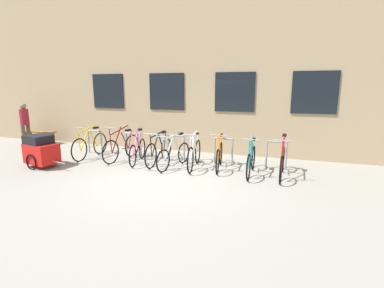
{
  "coord_description": "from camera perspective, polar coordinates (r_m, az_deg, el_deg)",
  "views": [
    {
      "loc": [
        2.82,
        -6.08,
        2.28
      ],
      "look_at": [
        0.27,
        1.6,
        0.62
      ],
      "focal_mm": 26.36,
      "sensor_mm": 36.0,
      "label": 1
    }
  ],
  "objects": [
    {
      "name": "bicycle_pink",
      "position": [
        8.75,
        -10.94,
        -1.23
      ],
      "size": [
        0.51,
        1.62,
        1.01
      ],
      "color": "black",
      "rests_on": "ground"
    },
    {
      "name": "bicycle_red",
      "position": [
        7.57,
        17.8,
        -3.44
      ],
      "size": [
        0.44,
        1.78,
        1.07
      ],
      "color": "black",
      "rests_on": "ground"
    },
    {
      "name": "bike_rack",
      "position": [
        8.77,
        -3.24,
        -0.21
      ],
      "size": [
        6.58,
        0.05,
        0.81
      ],
      "color": "gray",
      "rests_on": "ground"
    },
    {
      "name": "bicycle_silver",
      "position": [
        8.1,
        -3.66,
        -2.13
      ],
      "size": [
        0.48,
        1.72,
        0.99
      ],
      "color": "black",
      "rests_on": "ground"
    },
    {
      "name": "bicycle_orange",
      "position": [
        7.94,
        5.53,
        -2.33
      ],
      "size": [
        0.44,
        1.64,
        1.06
      ],
      "color": "black",
      "rests_on": "ground"
    },
    {
      "name": "bicycle_white",
      "position": [
        8.02,
        0.46,
        -2.03
      ],
      "size": [
        0.44,
        1.76,
        1.05
      ],
      "color": "black",
      "rests_on": "ground"
    },
    {
      "name": "person_by_bench",
      "position": [
        12.53,
        -30.74,
        3.88
      ],
      "size": [
        0.32,
        0.36,
        1.66
      ],
      "color": "brown",
      "rests_on": "ground"
    },
    {
      "name": "bicycle_teal",
      "position": [
        7.57,
        11.87,
        -3.24
      ],
      "size": [
        0.44,
        1.69,
        1.05
      ],
      "color": "black",
      "rests_on": "ground"
    },
    {
      "name": "bicycle_black",
      "position": [
        8.51,
        -6.69,
        -1.3
      ],
      "size": [
        0.44,
        1.82,
        1.0
      ],
      "color": "black",
      "rests_on": "ground"
    },
    {
      "name": "bicycle_yellow",
      "position": [
        9.77,
        -19.89,
        -0.22
      ],
      "size": [
        0.44,
        1.81,
        1.08
      ],
      "color": "black",
      "rests_on": "ground"
    },
    {
      "name": "wooden_bench",
      "position": [
        13.04,
        -28.58,
        1.71
      ],
      "size": [
        1.46,
        0.4,
        0.51
      ],
      "color": "brown",
      "rests_on": "ground"
    },
    {
      "name": "backpack",
      "position": [
        11.89,
        -29.4,
        0.1
      ],
      "size": [
        0.31,
        0.24,
        0.44
      ],
      "primitive_type": "cube",
      "rotation": [
        0.0,
        0.0,
        0.16
      ],
      "color": "black",
      "rests_on": "ground"
    },
    {
      "name": "storefront_building",
      "position": [
        13.57,
        6.61,
        16.03
      ],
      "size": [
        28.0,
        7.96,
        6.7
      ],
      "color": "tan",
      "rests_on": "ground"
    },
    {
      "name": "bicycle_maroon",
      "position": [
        9.14,
        -14.0,
        -0.66
      ],
      "size": [
        0.44,
        1.77,
        1.11
      ],
      "color": "black",
      "rests_on": "ground"
    },
    {
      "name": "bike_trailer",
      "position": [
        9.16,
        -28.25,
        -1.17
      ],
      "size": [
        1.48,
        0.78,
        0.93
      ],
      "color": "red",
      "rests_on": "ground"
    },
    {
      "name": "ground_plane",
      "position": [
        7.08,
        -6.19,
        -7.28
      ],
      "size": [
        42.0,
        42.0,
        0.0
      ],
      "primitive_type": "plane",
      "color": "gray"
    }
  ]
}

